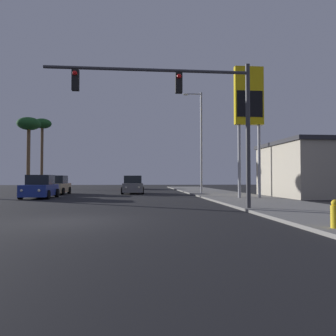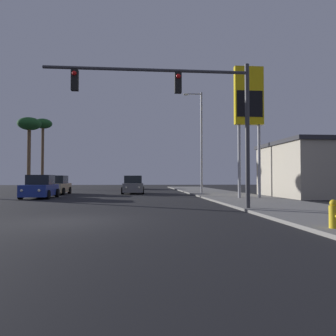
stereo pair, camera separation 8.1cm
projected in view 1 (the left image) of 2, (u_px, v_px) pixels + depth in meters
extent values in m
plane|color=black|center=(66.00, 222.00, 10.84)|extent=(120.00, 120.00, 0.00)
cube|color=gray|center=(246.00, 199.00, 21.68)|extent=(5.00, 60.00, 0.12)
cube|color=#B2A893|center=(336.00, 171.00, 25.87)|extent=(10.00, 8.00, 4.00)
cube|color=#2D2D33|center=(335.00, 144.00, 25.94)|extent=(10.30, 8.30, 0.30)
cube|color=tan|center=(56.00, 188.00, 29.18)|extent=(1.87, 4.23, 0.80)
cube|color=black|center=(56.00, 179.00, 29.35)|extent=(1.63, 2.02, 0.70)
cylinder|color=black|center=(41.00, 191.00, 27.79)|extent=(0.24, 0.64, 0.64)
cylinder|color=black|center=(63.00, 191.00, 27.96)|extent=(0.24, 0.64, 0.64)
cylinder|color=black|center=(49.00, 190.00, 30.38)|extent=(0.24, 0.64, 0.64)
cylinder|color=black|center=(69.00, 190.00, 30.55)|extent=(0.24, 0.64, 0.64)
sphere|color=#F2EACC|center=(43.00, 188.00, 27.02)|extent=(0.18, 0.18, 0.18)
sphere|color=#F2EACC|center=(56.00, 188.00, 27.12)|extent=(0.18, 0.18, 0.18)
cube|color=navy|center=(40.00, 190.00, 23.57)|extent=(1.94, 4.26, 0.80)
cube|color=black|center=(41.00, 180.00, 23.75)|extent=(1.67, 2.05, 0.70)
cylinder|color=black|center=(20.00, 195.00, 22.18)|extent=(0.24, 0.64, 0.64)
cylinder|color=black|center=(48.00, 195.00, 22.35)|extent=(0.24, 0.64, 0.64)
cylinder|color=black|center=(33.00, 193.00, 24.78)|extent=(0.24, 0.64, 0.64)
cylinder|color=black|center=(57.00, 193.00, 24.94)|extent=(0.24, 0.64, 0.64)
sphere|color=#F2EACC|center=(21.00, 191.00, 21.41)|extent=(0.18, 0.18, 0.18)
sphere|color=#F2EACC|center=(39.00, 191.00, 21.52)|extent=(0.18, 0.18, 0.18)
cube|color=slate|center=(133.00, 187.00, 30.58)|extent=(1.86, 4.23, 0.80)
cube|color=black|center=(133.00, 179.00, 30.76)|extent=(1.63, 2.02, 0.70)
cylinder|color=black|center=(122.00, 191.00, 29.20)|extent=(0.24, 0.64, 0.64)
cylinder|color=black|center=(142.00, 191.00, 29.37)|extent=(0.24, 0.64, 0.64)
cylinder|color=black|center=(124.00, 190.00, 31.79)|extent=(0.24, 0.64, 0.64)
cylinder|color=black|center=(142.00, 190.00, 31.96)|extent=(0.24, 0.64, 0.64)
sphere|color=#F2EACC|center=(126.00, 188.00, 28.42)|extent=(0.18, 0.18, 0.18)
sphere|color=#F2EACC|center=(139.00, 187.00, 28.53)|extent=(0.18, 0.18, 0.18)
cube|color=maroon|center=(133.00, 185.00, 43.00)|extent=(1.83, 4.21, 0.80)
cube|color=black|center=(133.00, 179.00, 43.17)|extent=(1.62, 2.01, 0.70)
cylinder|color=black|center=(126.00, 187.00, 41.61)|extent=(0.24, 0.64, 0.64)
cylinder|color=black|center=(140.00, 187.00, 41.78)|extent=(0.24, 0.64, 0.64)
cylinder|color=black|center=(127.00, 186.00, 44.20)|extent=(0.24, 0.64, 0.64)
cylinder|color=black|center=(140.00, 186.00, 44.37)|extent=(0.24, 0.64, 0.64)
sphere|color=#F2EACC|center=(129.00, 185.00, 40.84)|extent=(0.18, 0.18, 0.18)
sphere|color=#F2EACC|center=(138.00, 185.00, 40.94)|extent=(0.18, 0.18, 0.18)
cylinder|color=#38383D|center=(248.00, 136.00, 14.75)|extent=(0.20, 0.20, 6.50)
cylinder|color=#38383D|center=(148.00, 70.00, 14.41)|extent=(8.99, 0.14, 0.14)
cube|color=black|center=(179.00, 83.00, 14.52)|extent=(0.30, 0.24, 0.90)
sphere|color=red|center=(179.00, 76.00, 14.39)|extent=(0.20, 0.20, 0.20)
cube|color=black|center=(75.00, 80.00, 14.10)|extent=(0.30, 0.24, 0.90)
sphere|color=red|center=(75.00, 73.00, 13.97)|extent=(0.20, 0.20, 0.20)
cylinder|color=#99999E|center=(201.00, 143.00, 29.15)|extent=(0.18, 0.18, 9.00)
cylinder|color=#99999E|center=(193.00, 94.00, 29.22)|extent=(1.40, 0.10, 0.10)
ellipsoid|color=silver|center=(186.00, 94.00, 29.15)|extent=(0.50, 0.24, 0.20)
cylinder|color=#99999E|center=(239.00, 161.00, 22.30)|extent=(0.20, 0.20, 5.00)
cylinder|color=#99999E|center=(259.00, 161.00, 22.43)|extent=(0.20, 0.20, 5.00)
cube|color=yellow|center=(249.00, 96.00, 22.50)|extent=(2.00, 0.40, 4.00)
cube|color=black|center=(250.00, 104.00, 22.28)|extent=(1.80, 0.03, 1.80)
cylinder|color=gold|center=(335.00, 217.00, 8.69)|extent=(0.24, 0.24, 0.60)
sphere|color=gold|center=(335.00, 203.00, 8.70)|extent=(0.20, 0.20, 0.20)
cylinder|color=brown|center=(28.00, 160.00, 33.99)|extent=(0.36, 0.36, 6.65)
ellipsoid|color=#1E5123|center=(29.00, 124.00, 34.11)|extent=(2.40, 2.40, 1.32)
cylinder|color=brown|center=(42.00, 158.00, 43.83)|extent=(0.36, 0.36, 8.32)
ellipsoid|color=#1E5123|center=(42.00, 124.00, 43.98)|extent=(2.40, 2.40, 1.32)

